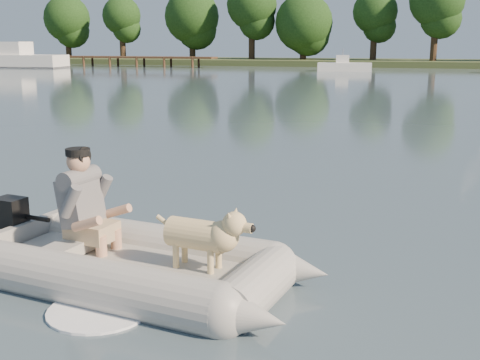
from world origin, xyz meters
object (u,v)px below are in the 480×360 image
(man, at_px, (82,198))
(dog, at_px, (197,240))
(cabin_cruiser, at_px, (19,55))
(motorboat, at_px, (345,61))
(dock, at_px, (131,61))
(dinghy, at_px, (137,225))

(man, bearing_deg, dog, -0.00)
(man, bearing_deg, cabin_cruiser, 135.35)
(motorboat, bearing_deg, man, -92.56)
(dock, relative_size, man, 15.65)
(motorboat, bearing_deg, dog, -90.88)
(motorboat, bearing_deg, dock, 164.24)
(dock, xyz_separation_m, dog, (26.18, -51.73, 0.03))
(dock, relative_size, cabin_cruiser, 1.88)
(dock, height_order, cabin_cruiser, cabin_cruiser)
(dinghy, xyz_separation_m, cabin_cruiser, (-34.96, 46.36, 0.62))
(man, bearing_deg, dock, 124.48)
(dinghy, relative_size, man, 4.28)
(dock, bearing_deg, dog, -63.16)
(man, xyz_separation_m, dog, (1.42, -0.22, -0.28))
(dog, bearing_deg, man, 180.00)
(dog, distance_m, cabin_cruiser, 58.52)
(dog, height_order, motorboat, motorboat)
(dock, distance_m, motorboat, 22.52)
(dog, distance_m, motorboat, 47.96)
(cabin_cruiser, bearing_deg, dog, -54.97)
(dinghy, xyz_separation_m, man, (-0.73, 0.17, 0.19))
(motorboat, bearing_deg, cabin_cruiser, 176.83)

